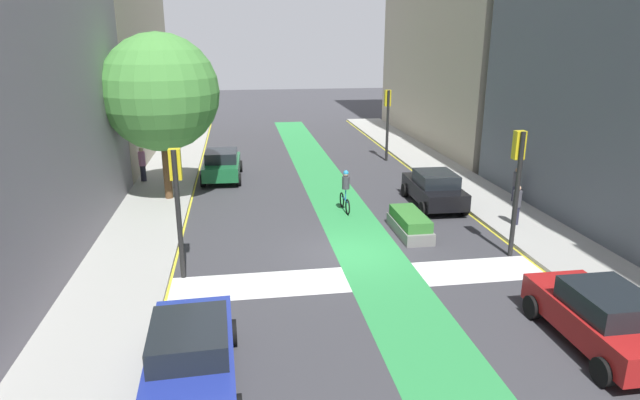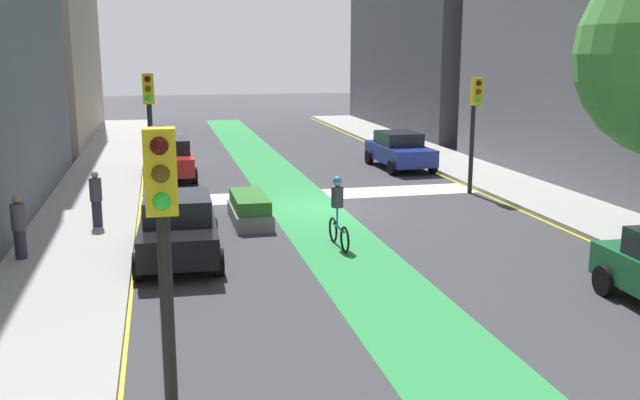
% 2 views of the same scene
% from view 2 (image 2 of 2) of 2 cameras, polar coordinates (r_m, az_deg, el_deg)
% --- Properties ---
extents(ground_plane, '(120.00, 120.00, 0.00)m').
position_cam_2_polar(ground_plane, '(23.08, 0.48, -0.56)').
color(ground_plane, '#38383D').
extents(bike_lane_paint, '(2.40, 60.00, 0.01)m').
position_cam_2_polar(bike_lane_paint, '(22.93, -1.23, -0.63)').
color(bike_lane_paint, '#2D8C47').
rests_on(bike_lane_paint, ground_plane).
extents(crosswalk_band, '(12.00, 1.80, 0.01)m').
position_cam_2_polar(crosswalk_band, '(24.99, -0.58, 0.43)').
color(crosswalk_band, silver).
rests_on(crosswalk_band, ground_plane).
extents(sidewalk_left, '(3.00, 60.00, 0.15)m').
position_cam_2_polar(sidewalk_left, '(25.81, 16.90, 0.44)').
color(sidewalk_left, '#9E9E99').
rests_on(sidewalk_left, ground_plane).
extents(curb_stripe_left, '(0.16, 60.00, 0.01)m').
position_cam_2_polar(curb_stripe_left, '(25.12, 13.92, 0.14)').
color(curb_stripe_left, yellow).
rests_on(curb_stripe_left, ground_plane).
extents(sidewalk_right, '(3.00, 60.00, 0.15)m').
position_cam_2_polar(sidewalk_right, '(22.59, -18.38, -1.27)').
color(sidewalk_right, '#9E9E99').
rests_on(sidewalk_right, ground_plane).
extents(curb_stripe_right, '(0.16, 60.00, 0.01)m').
position_cam_2_polar(curb_stripe_right, '(22.50, -14.57, -1.27)').
color(curb_stripe_right, yellow).
rests_on(curb_stripe_right, ground_plane).
extents(traffic_signal_near_right, '(0.35, 0.52, 4.35)m').
position_cam_2_polar(traffic_signal_near_right, '(22.90, -13.66, 6.72)').
color(traffic_signal_near_right, black).
rests_on(traffic_signal_near_right, ground_plane).
extents(traffic_signal_near_left, '(0.35, 0.52, 4.11)m').
position_cam_2_polar(traffic_signal_near_left, '(25.37, 12.44, 6.91)').
color(traffic_signal_near_left, black).
rests_on(traffic_signal_near_left, ground_plane).
extents(traffic_signal_far_right, '(0.35, 0.52, 4.24)m').
position_cam_2_polar(traffic_signal_far_right, '(8.07, -12.56, -3.17)').
color(traffic_signal_far_right, black).
rests_on(traffic_signal_far_right, ground_plane).
extents(car_blue_left_near, '(2.15, 4.26, 1.57)m').
position_cam_2_polar(car_blue_left_near, '(30.67, 6.47, 4.05)').
color(car_blue_left_near, navy).
rests_on(car_blue_left_near, ground_plane).
extents(car_black_right_far, '(2.14, 4.26, 1.57)m').
position_cam_2_polar(car_black_right_far, '(17.54, -11.43, -2.19)').
color(car_black_right_far, black).
rests_on(car_black_right_far, ground_plane).
extents(car_red_right_near, '(2.03, 4.20, 1.57)m').
position_cam_2_polar(car_red_right_near, '(28.87, -12.11, 3.35)').
color(car_red_right_near, '#A51919').
rests_on(car_red_right_near, ground_plane).
extents(cyclist_in_lane, '(0.32, 1.73, 1.86)m').
position_cam_2_polar(cyclist_in_lane, '(18.26, 1.47, -0.84)').
color(cyclist_in_lane, black).
rests_on(cyclist_in_lane, ground_plane).
extents(pedestrian_sidewalk_right_a, '(0.34, 0.34, 1.55)m').
position_cam_2_polar(pedestrian_sidewalk_right_a, '(18.19, -23.23, -2.02)').
color(pedestrian_sidewalk_right_a, '#262638').
rests_on(pedestrian_sidewalk_right_a, sidewalk_right).
extents(pedestrian_sidewalk_right_b, '(0.34, 0.34, 1.60)m').
position_cam_2_polar(pedestrian_sidewalk_right_b, '(20.78, -17.71, 0.14)').
color(pedestrian_sidewalk_right_b, '#262638').
rests_on(pedestrian_sidewalk_right_b, sidewalk_right).
extents(median_planter, '(1.07, 2.78, 0.85)m').
position_cam_2_polar(median_planter, '(21.02, -5.72, -0.76)').
color(median_planter, slate).
rests_on(median_planter, ground_plane).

